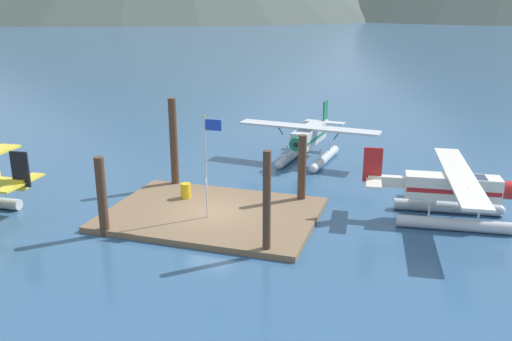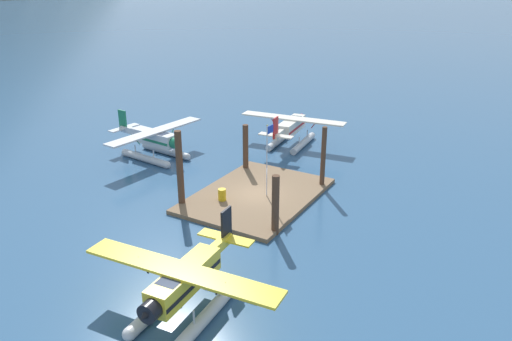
# 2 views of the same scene
# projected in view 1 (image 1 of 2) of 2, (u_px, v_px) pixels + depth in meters

# --- Properties ---
(ground_plane) EXTENTS (1200.00, 1200.00, 0.00)m
(ground_plane) POSITION_uv_depth(u_px,v_px,m) (212.00, 217.00, 29.24)
(ground_plane) COLOR #2D5175
(dock_platform) EXTENTS (11.26, 8.06, 0.30)m
(dock_platform) POSITION_uv_depth(u_px,v_px,m) (212.00, 214.00, 29.19)
(dock_platform) COLOR brown
(dock_platform) RESTS_ON ground
(piling_near_left) EXTENTS (0.48, 0.48, 4.07)m
(piling_near_left) POSITION_uv_depth(u_px,v_px,m) (102.00, 197.00, 26.34)
(piling_near_left) COLOR #4C3323
(piling_near_left) RESTS_ON ground
(piling_near_right) EXTENTS (0.38, 0.38, 4.97)m
(piling_near_right) POSITION_uv_depth(u_px,v_px,m) (267.00, 204.00, 24.10)
(piling_near_right) COLOR #4C3323
(piling_near_right) RESTS_ON ground
(piling_far_left) EXTENTS (0.49, 0.49, 5.69)m
(piling_far_left) POSITION_uv_depth(u_px,v_px,m) (174.00, 144.00, 33.10)
(piling_far_left) COLOR #4C3323
(piling_far_left) RESTS_ON ground
(piling_far_right) EXTENTS (0.47, 0.47, 4.08)m
(piling_far_right) POSITION_uv_depth(u_px,v_px,m) (302.00, 170.00, 30.63)
(piling_far_right) COLOR #4C3323
(piling_far_right) RESTS_ON ground
(flagpole) EXTENTS (0.95, 0.10, 5.47)m
(flagpole) POSITION_uv_depth(u_px,v_px,m) (208.00, 155.00, 27.32)
(flagpole) COLOR silver
(flagpole) RESTS_ON dock_platform
(fuel_drum) EXTENTS (0.62, 0.62, 0.88)m
(fuel_drum) POSITION_uv_depth(u_px,v_px,m) (186.00, 191.00, 31.11)
(fuel_drum) COLOR gold
(fuel_drum) RESTS_ON dock_platform
(seaplane_silver_bow_right) EXTENTS (10.49, 7.96, 3.84)m
(seaplane_silver_bow_right) POSITION_uv_depth(u_px,v_px,m) (309.00, 140.00, 39.19)
(seaplane_silver_bow_right) COLOR #B7BABF
(seaplane_silver_bow_right) RESTS_ON ground
(seaplane_cream_stbd_fwd) EXTENTS (7.96, 10.49, 3.84)m
(seaplane_cream_stbd_fwd) POSITION_uv_depth(u_px,v_px,m) (452.00, 193.00, 28.19)
(seaplane_cream_stbd_fwd) COLOR #B7BABF
(seaplane_cream_stbd_fwd) RESTS_ON ground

